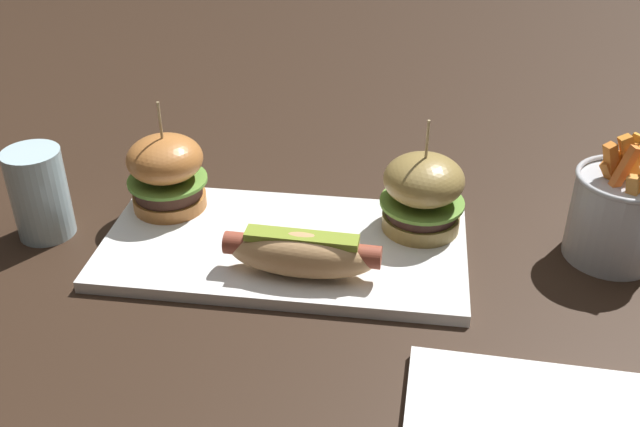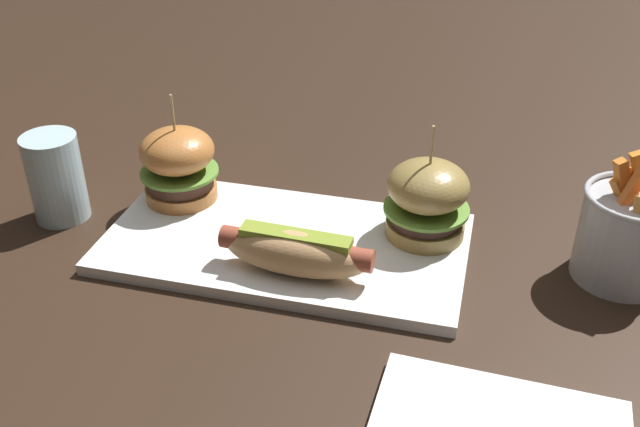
# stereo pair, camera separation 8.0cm
# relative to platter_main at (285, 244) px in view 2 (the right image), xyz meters

# --- Properties ---
(ground_plane) EXTENTS (3.00, 3.00, 0.00)m
(ground_plane) POSITION_rel_platter_main_xyz_m (0.00, 0.00, -0.01)
(ground_plane) COLOR black
(platter_main) EXTENTS (0.41, 0.21, 0.01)m
(platter_main) POSITION_rel_platter_main_xyz_m (0.00, 0.00, 0.00)
(platter_main) COLOR white
(platter_main) RESTS_ON ground
(hot_dog) EXTENTS (0.17, 0.06, 0.05)m
(hot_dog) POSITION_rel_platter_main_xyz_m (0.03, -0.06, 0.03)
(hot_dog) COLOR tan
(hot_dog) RESTS_ON platter_main
(slider_left) EXTENTS (0.10, 0.10, 0.14)m
(slider_left) POSITION_rel_platter_main_xyz_m (-0.15, 0.06, 0.05)
(slider_left) COLOR #BA7136
(slider_left) RESTS_ON platter_main
(slider_right) EXTENTS (0.10, 0.10, 0.14)m
(slider_right) POSITION_rel_platter_main_xyz_m (0.15, 0.05, 0.05)
(slider_right) COLOR olive
(slider_right) RESTS_ON platter_main
(fries_bucket) EXTENTS (0.11, 0.11, 0.15)m
(fries_bucket) POSITION_rel_platter_main_xyz_m (0.36, 0.04, 0.05)
(fries_bucket) COLOR #B7BABF
(fries_bucket) RESTS_ON ground
(water_glass) EXTENTS (0.07, 0.07, 0.11)m
(water_glass) POSITION_rel_platter_main_xyz_m (-0.28, -0.00, 0.05)
(water_glass) COLOR silver
(water_glass) RESTS_ON ground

